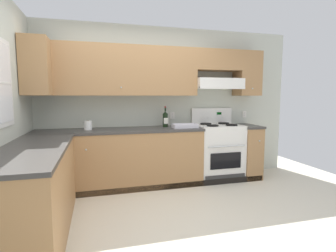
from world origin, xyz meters
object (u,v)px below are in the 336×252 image
Objects in this scene: wine_bottle at (165,119)px; paper_towel_roll at (88,125)px; bowl at (185,126)px; stove at (218,151)px.

wine_bottle is 2.49× the size of paper_towel_roll.
wine_bottle is 0.35m from bowl.
stove is 0.78m from bowl.
stove is 8.83× the size of paper_towel_roll.
bowl is at bearing -35.28° from wine_bottle.
stove is at bearing 8.64° from bowl.
wine_bottle reaches higher than stove.
wine_bottle reaches higher than paper_towel_roll.
paper_towel_roll is at bearing 174.76° from bowl.
paper_towel_roll is at bearing -177.30° from wine_bottle.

